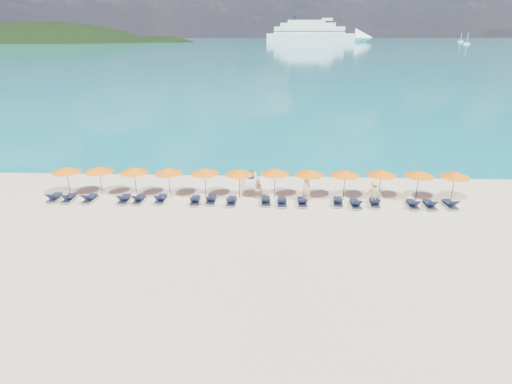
{
  "coord_description": "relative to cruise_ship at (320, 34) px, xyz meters",
  "views": [
    {
      "loc": [
        1.16,
        -23.7,
        11.16
      ],
      "look_at": [
        0.0,
        3.0,
        1.2
      ],
      "focal_mm": 30.0,
      "sensor_mm": 36.0,
      "label": 1
    }
  ],
  "objects": [
    {
      "name": "umbrella_2",
      "position": [
        -68.94,
        -579.88,
        -8.08
      ],
      "size": [
        2.1,
        2.1,
        2.28
      ],
      "color": "black",
      "rests_on": "ground"
    },
    {
      "name": "sailboat_near",
      "position": [
        141.6,
        -124.5,
        -8.94
      ],
      "size": [
        6.19,
        2.06,
        11.34
      ],
      "color": "white",
      "rests_on": "ground"
    },
    {
      "name": "lounger_8",
      "position": [
        -61.88,
        -581.13,
        -9.86
      ],
      "size": [
        0.66,
        1.71,
        0.66
      ],
      "rotation": [
        0.0,
        0.0,
        -0.02
      ],
      "color": "silver",
      "rests_on": "ground"
    },
    {
      "name": "umbrella_11",
      "position": [
        -46.47,
        -579.92,
        -8.08
      ],
      "size": [
        2.1,
        2.1,
        2.28
      ],
      "color": "black",
      "rests_on": "ground"
    },
    {
      "name": "lounger_10",
      "position": [
        -58.39,
        -581.11,
        -9.86
      ],
      "size": [
        0.64,
        1.71,
        0.66
      ],
      "rotation": [
        0.0,
        0.0,
        0.01
      ],
      "color": "silver",
      "rests_on": "ground"
    },
    {
      "name": "lounger_3",
      "position": [
        -69.46,
        -581.04,
        -9.86
      ],
      "size": [
        0.69,
        1.72,
        0.66
      ],
      "rotation": [
        0.0,
        0.0,
        0.04
      ],
      "color": "silver",
      "rests_on": "ground"
    },
    {
      "name": "headland_small",
      "position": [
        -210.15,
        -24.83,
        -45.1
      ],
      "size": [
        162.0,
        126.0,
        85.5
      ],
      "color": "black",
      "rests_on": "ground"
    },
    {
      "name": "umbrella_7",
      "position": [
        -56.48,
        -579.87,
        -8.08
      ],
      "size": [
        2.1,
        2.1,
        2.28
      ],
      "color": "black",
      "rests_on": "ground"
    },
    {
      "name": "umbrella_1",
      "position": [
        -71.52,
        -579.78,
        -8.08
      ],
      "size": [
        2.1,
        2.1,
        2.28
      ],
      "color": "black",
      "rests_on": "ground"
    },
    {
      "name": "lounger_2",
      "position": [
        -71.93,
        -581.02,
        -9.86
      ],
      "size": [
        0.7,
        1.73,
        0.66
      ],
      "rotation": [
        0.0,
        0.0,
        -0.05
      ],
      "color": "silver",
      "rests_on": "ground"
    },
    {
      "name": "lounger_14",
      "position": [
        -52.02,
        -580.95,
        -9.86
      ],
      "size": [
        0.77,
        1.75,
        0.66
      ],
      "rotation": [
        0.0,
        0.0,
        -0.09
      ],
      "color": "silver",
      "rests_on": "ground"
    },
    {
      "name": "ground",
      "position": [
        -60.15,
        -584.83,
        -10.1
      ],
      "size": [
        1400.0,
        1400.0,
        0.0
      ],
      "primitive_type": "plane",
      "color": "beige"
    },
    {
      "name": "umbrella_0",
      "position": [
        -73.82,
        -579.97,
        -8.08
      ],
      "size": [
        2.1,
        2.1,
        2.28
      ],
      "color": "black",
      "rests_on": "ground"
    },
    {
      "name": "beachgoer_c",
      "position": [
        -52.05,
        -580.7,
        -9.23
      ],
      "size": [
        1.23,
        1.02,
        1.74
      ],
      "primitive_type": "imported",
      "rotation": [
        0.0,
        0.0,
        2.6
      ],
      "color": "tan",
      "rests_on": "ground"
    },
    {
      "name": "lounger_11",
      "position": [
        -56.98,
        -581.07,
        -9.86
      ],
      "size": [
        0.67,
        1.72,
        0.66
      ],
      "rotation": [
        0.0,
        0.0,
        0.03
      ],
      "color": "silver",
      "rests_on": "ground"
    },
    {
      "name": "umbrella_4",
      "position": [
        -63.87,
        -579.88,
        -8.08
      ],
      "size": [
        2.1,
        2.1,
        2.28
      ],
      "color": "black",
      "rests_on": "ground"
    },
    {
      "name": "umbrella_10",
      "position": [
        -48.88,
        -579.81,
        -8.08
      ],
      "size": [
        2.1,
        2.1,
        2.28
      ],
      "color": "black",
      "rests_on": "ground"
    },
    {
      "name": "lounger_16",
      "position": [
        -48.36,
        -581.17,
        -9.86
      ],
      "size": [
        0.65,
        1.71,
        0.66
      ],
      "rotation": [
        0.0,
        0.0,
        -0.02
      ],
      "color": "silver",
      "rests_on": "ground"
    },
    {
      "name": "umbrella_6",
      "position": [
        -58.9,
        -579.72,
        -8.08
      ],
      "size": [
        2.1,
        2.1,
        2.28
      ],
      "color": "black",
      "rests_on": "ground"
    },
    {
      "name": "lounger_6",
      "position": [
        -64.42,
        -581.09,
        -9.86
      ],
      "size": [
        0.77,
        1.75,
        0.66
      ],
      "rotation": [
        0.0,
        0.0,
        0.09
      ],
      "color": "silver",
      "rests_on": "ground"
    },
    {
      "name": "lounger_1",
      "position": [
        -73.45,
        -581.01,
        -9.86
      ],
      "size": [
        0.73,
        1.74,
        0.66
      ],
      "rotation": [
        0.0,
        0.0,
        0.07
      ],
      "color": "silver",
      "rests_on": "ground"
    },
    {
      "name": "umbrella_8",
      "position": [
        -54.0,
        -579.87,
        -8.08
      ],
      "size": [
        2.1,
        2.1,
        2.28
      ],
      "color": "black",
      "rests_on": "ground"
    },
    {
      "name": "lounger_13",
      "position": [
        -53.38,
        -581.24,
        -9.86
      ],
      "size": [
        0.67,
        1.72,
        0.66
      ],
      "rotation": [
        0.0,
        0.0,
        0.03
      ],
      "color": "silver",
      "rests_on": "ground"
    },
    {
      "name": "lounger_5",
      "position": [
        -66.9,
        -580.89,
        -9.86
      ],
      "size": [
        0.62,
        1.7,
        0.66
      ],
      "rotation": [
        0.0,
        0.0,
        0.0
      ],
      "color": "silver",
      "rests_on": "ground"
    },
    {
      "name": "beachgoer_a",
      "position": [
        -56.7,
        -580.49,
        -9.22
      ],
      "size": [
        0.74,
        0.6,
        1.76
      ],
      "primitive_type": "imported",
      "rotation": [
        0.0,
        0.0,
        0.31
      ],
      "color": "tan",
      "rests_on": "ground"
    },
    {
      "name": "lounger_12",
      "position": [
        -54.52,
        -580.9,
        -9.86
      ],
      "size": [
        0.79,
        1.75,
        0.66
      ],
      "rotation": [
        0.0,
        0.0,
        -0.1
      ],
      "color": "silver",
      "rests_on": "ground"
    },
    {
      "name": "sailboat_far",
      "position": [
        183.09,
        -4.63,
        -8.92
      ],
      "size": [
        6.29,
        2.1,
        11.54
      ],
      "color": "white",
      "rests_on": "ground"
    },
    {
      "name": "headland_main",
      "position": [
        -360.15,
        -44.83,
        -48.1
      ],
      "size": [
        374.0,
        242.0,
        126.5
      ],
      "color": "black",
      "rests_on": "ground"
    },
    {
      "name": "lounger_7",
      "position": [
        -63.35,
        -580.89,
        -9.86
      ],
      "size": [
        0.66,
        1.71,
        0.66
      ],
      "rotation": [
        0.0,
        0.0,
        0.02
      ],
      "color": "silver",
      "rests_on": "ground"
    },
    {
      "name": "lounger_9",
      "position": [
        -59.51,
        -580.98,
        -9.86
      ],
      "size": [
        0.66,
        1.71,
        0.66
      ],
      "rotation": [
        0.0,
        0.0,
        0.02
      ],
      "color": "silver",
      "rests_on": "ground"
    },
    {
      "name": "lounger_17",
      "position": [
        -46.94,
        -581.02,
        -9.86
      ],
      "size": [
        0.72,
        1.73,
        0.66
      ],
      "rotation": [
        0.0,
        0.0,
        0.06
      ],
      "color": "silver",
      "rests_on": "ground"
    },
    {
      "name": "sea",
      "position": [
        -60.15,
        75.17,
        -10.09
      ],
      "size": [
        1600.0,
        1300.0,
        0.01
      ],
      "primitive_type": "cube",
      "color": "#1FA9B2",
      "rests_on": "ground"
    },
    {
      "name": "umbrella_5",
      "position": [
        -61.42,
        -579.98,
        -8.08
      ],
      "size": [
        2.1,
        2.1,
        2.28
      ],
      "color": "black",
      "rests_on": "ground"
    },
    {
      "name": "lounger_15",
      "position": [
        -49.49,
        -581.14,
        -9.86
      ],
      "size": [
        0.66,
        1.71,
        0.66
      ],
      "rotation": [
        0.0,
        0.0,
        -0.02
      ],
      "color": "silver",
      "rests_on": "ground"
    },
    {
      "name": "jetski",
      "position": [
        -60.79,
        -576.65,
        -9.76
      ],
      "size": [
        1.02,
        2.39,
        0.84
      ],
      "rotation": [
        0.0,
        0.0,
        0.06
      ],
      "color": "white",
      "rests_on": "ground"
    },
    {
      "name": "lounger_0",
      "position": [
        -74.52,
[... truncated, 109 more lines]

